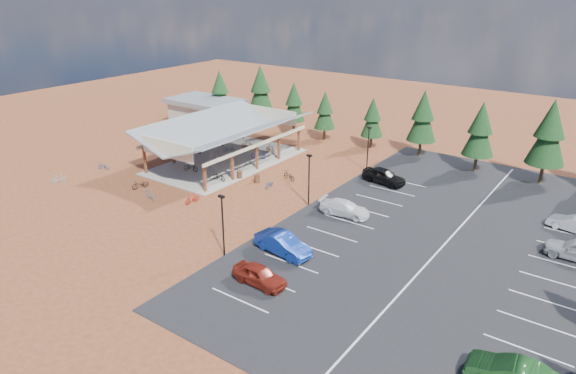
{
  "coord_description": "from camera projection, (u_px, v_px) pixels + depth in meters",
  "views": [
    {
      "loc": [
        29.79,
        -35.92,
        20.14
      ],
      "look_at": [
        3.18,
        1.14,
        1.75
      ],
      "focal_mm": 32.0,
      "sensor_mm": 36.0,
      "label": 1
    }
  ],
  "objects": [
    {
      "name": "pine_7",
      "position": [
        550.0,
        133.0,
        52.88
      ],
      "size": [
        3.91,
        3.91,
        9.12
      ],
      "color": "#382314",
      "rests_on": "ground"
    },
    {
      "name": "trash_bin_0",
      "position": [
        239.0,
        175.0,
        55.99
      ],
      "size": [
        0.6,
        0.6,
        0.9
      ],
      "primitive_type": "cylinder",
      "color": "#4B2F1B",
      "rests_on": "ground"
    },
    {
      "name": "lamp_post_0",
      "position": [
        223.0,
        221.0,
        39.35
      ],
      "size": [
        0.5,
        0.25,
        5.14
      ],
      "color": "black",
      "rests_on": "ground"
    },
    {
      "name": "bike_8",
      "position": [
        140.0,
        184.0,
        53.34
      ],
      "size": [
        1.09,
        1.9,
        0.95
      ],
      "primitive_type": "imported",
      "rotation": [
        0.0,
        0.0,
        -0.27
      ],
      "color": "black",
      "rests_on": "ground"
    },
    {
      "name": "pine_3",
      "position": [
        325.0,
        110.0,
        68.47
      ],
      "size": [
        2.84,
        2.84,
        6.63
      ],
      "color": "#382314",
      "rests_on": "ground"
    },
    {
      "name": "bike_7",
      "position": [
        271.0,
        149.0,
        64.06
      ],
      "size": [
        1.79,
        0.83,
        1.04
      ],
      "primitive_type": "imported",
      "rotation": [
        0.0,
        0.0,
        1.36
      ],
      "color": "maroon",
      "rests_on": "concrete_pad"
    },
    {
      "name": "bike_6",
      "position": [
        258.0,
        155.0,
        61.97
      ],
      "size": [
        2.01,
        1.14,
        1.0
      ],
      "primitive_type": "imported",
      "rotation": [
        0.0,
        0.0,
        1.83
      ],
      "color": "#242894",
      "rests_on": "concrete_pad"
    },
    {
      "name": "pine_2",
      "position": [
        294.0,
        102.0,
        71.57
      ],
      "size": [
        3.1,
        3.1,
        7.23
      ],
      "color": "#382314",
      "rests_on": "ground"
    },
    {
      "name": "bike_2",
      "position": [
        229.0,
        149.0,
        64.35
      ],
      "size": [
        1.76,
        0.93,
        0.88
      ],
      "primitive_type": "imported",
      "rotation": [
        0.0,
        0.0,
        1.79
      ],
      "color": "navy",
      "rests_on": "concrete_pad"
    },
    {
      "name": "pine_4",
      "position": [
        373.0,
        117.0,
        65.05
      ],
      "size": [
        2.83,
        2.83,
        6.6
      ],
      "color": "#382314",
      "rests_on": "ground"
    },
    {
      "name": "bike_0",
      "position": [
        191.0,
        167.0,
        57.84
      ],
      "size": [
        1.91,
        1.09,
        0.95
      ],
      "primitive_type": "imported",
      "rotation": [
        0.0,
        0.0,
        1.84
      ],
      "color": "black",
      "rests_on": "concrete_pad"
    },
    {
      "name": "car_0",
      "position": [
        259.0,
        275.0,
        36.35
      ],
      "size": [
        4.24,
        1.81,
        1.43
      ],
      "primitive_type": "imported",
      "rotation": [
        0.0,
        0.0,
        1.54
      ],
      "color": "maroon",
      "rests_on": "asphalt_lot"
    },
    {
      "name": "car_4",
      "position": [
        384.0,
        176.0,
        54.54
      ],
      "size": [
        5.01,
        2.62,
        1.63
      ],
      "primitive_type": "imported",
      "rotation": [
        0.0,
        0.0,
        1.42
      ],
      "color": "black",
      "rests_on": "asphalt_lot"
    },
    {
      "name": "pine_6",
      "position": [
        480.0,
        129.0,
        56.56
      ],
      "size": [
        3.45,
        3.45,
        8.03
      ],
      "color": "#382314",
      "rests_on": "ground"
    },
    {
      "name": "bike_3",
      "position": [
        248.0,
        145.0,
        65.64
      ],
      "size": [
        1.78,
        1.03,
        1.03
      ],
      "primitive_type": "imported",
      "rotation": [
        0.0,
        0.0,
        1.91
      ],
      "color": "maroon",
      "rests_on": "concrete_pad"
    },
    {
      "name": "bike_16",
      "position": [
        289.0,
        176.0,
        55.63
      ],
      "size": [
        1.99,
        1.22,
        0.98
      ],
      "primitive_type": "imported",
      "rotation": [
        0.0,
        0.0,
        4.39
      ],
      "color": "black",
      "rests_on": "ground"
    },
    {
      "name": "pine_1",
      "position": [
        261.0,
        89.0,
        75.31
      ],
      "size": [
        3.8,
        3.8,
        8.84
      ],
      "color": "#382314",
      "rests_on": "ground"
    },
    {
      "name": "bike_4",
      "position": [
        219.0,
        177.0,
        55.25
      ],
      "size": [
        1.65,
        0.59,
        0.87
      ],
      "primitive_type": "imported",
      "rotation": [
        0.0,
        0.0,
        1.58
      ],
      "color": "black",
      "rests_on": "concrete_pad"
    },
    {
      "name": "lamp_post_1",
      "position": [
        309.0,
        176.0,
        48.4
      ],
      "size": [
        0.5,
        0.25,
        5.14
      ],
      "color": "black",
      "rests_on": "ground"
    },
    {
      "name": "pine_0",
      "position": [
        220.0,
        90.0,
        77.87
      ],
      "size": [
        3.31,
        3.31,
        7.71
      ],
      "color": "#382314",
      "rests_on": "ground"
    },
    {
      "name": "trash_bin_1",
      "position": [
        257.0,
        179.0,
        54.93
      ],
      "size": [
        0.6,
        0.6,
        0.9
      ],
      "primitive_type": "cylinder",
      "color": "#4B2F1B",
      "rests_on": "ground"
    },
    {
      "name": "ground",
      "position": [
        255.0,
        200.0,
        50.71
      ],
      "size": [
        140.0,
        140.0,
        0.0
      ],
      "primitive_type": "plane",
      "color": "brown",
      "rests_on": "ground"
    },
    {
      "name": "car_9",
      "position": [
        573.0,
        224.0,
        44.06
      ],
      "size": [
        4.34,
        2.22,
        1.36
      ],
      "primitive_type": "imported",
      "rotation": [
        0.0,
        0.0,
        -1.77
      ],
      "color": "silver",
      "rests_on": "asphalt_lot"
    },
    {
      "name": "bike_1",
      "position": [
        214.0,
        155.0,
        61.77
      ],
      "size": [
        1.74,
        0.67,
        1.02
      ],
      "primitive_type": "imported",
      "rotation": [
        0.0,
        0.0,
        1.45
      ],
      "color": "#999CA1",
      "rests_on": "concrete_pad"
    },
    {
      "name": "bike_14",
      "position": [
        269.0,
        184.0,
        53.48
      ],
      "size": [
        0.72,
        1.61,
        0.82
      ],
      "primitive_type": "imported",
      "rotation": [
        0.0,
        0.0,
        0.11
      ],
      "color": "navy",
      "rests_on": "ground"
    },
    {
      "name": "pine_5",
      "position": [
        423.0,
        116.0,
        61.66
      ],
      "size": [
        3.52,
        3.52,
        8.2
      ],
      "color": "#382314",
      "rests_on": "ground"
    },
    {
      "name": "bike_5",
      "position": [
        209.0,
        167.0,
        57.72
      ],
      "size": [
        1.93,
        1.02,
        1.11
      ],
      "primitive_type": "imported",
      "rotation": [
        0.0,
        0.0,
        1.85
      ],
      "color": "#919299",
      "rests_on": "concrete_pad"
    },
    {
      "name": "bike_11",
      "position": [
        192.0,
        198.0,
        49.77
      ],
      "size": [
        0.7,
        1.72,
        1.0
      ],
      "primitive_type": "imported",
      "rotation": [
        0.0,
        0.0,
        -0.14
      ],
      "color": "#9E130E",
      "rests_on": "ground"
    },
    {
      "name": "car_5",
      "position": [
        512.0,
        374.0,
        27.13
      ],
      "size": [
        4.91,
        2.11,
        1.57
      ],
      "primitive_type": "imported",
      "rotation": [
        0.0,
        0.0,
        -1.48
      ],
      "color": "#18461B",
      "rests_on": "asphalt_lot"
    },
    {
      "name": "bike_pavilion",
      "position": [
        226.0,
        131.0,
        59.96
      ],
      "size": [
        11.65,
        19.4,
        4.97
      ],
      "color": "brown",
      "rests_on": "concrete_pad"
    },
    {
      "name": "car_3",
      "position": [
        345.0,
        208.0,
        47.14
      ],
      "size": [
        4.9,
        2.44,
        1.37
      ],
      "primitive_type": "imported",
      "rotation": [
        0.0,
        0.0,
        1.69
      ],
      "color": "silver",
      "rests_on": "asphalt_lot"
    },
    {
      "name": "bike_9",
      "position": [
        59.0,
        179.0,
        54.78
      ],
      "size": [
        0.97,
        1.63,
        0.94
      ],
      "primitive_type": "imported",
      "rotation": [
        0.0,
        0.0,
        2.78
      ],
      "color": "#A0A2A9",
      "rests_on": "ground"
    },
    {
      "name": "bike_10",
      "position": [
        103.0,
        166.0,
        58.71
      ],
      "size": [
        1.63,
        0.93,
        0.81
      ],
      "primitive_type": "imported",
      "rotation": [
        0.0,
        0.0,
        4.98
      ],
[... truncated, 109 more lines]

